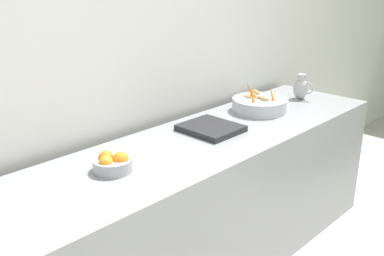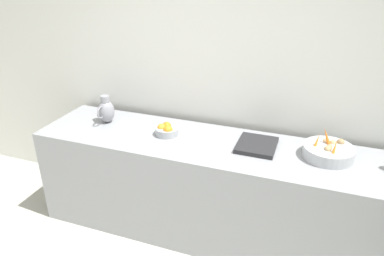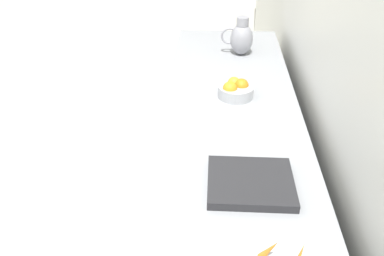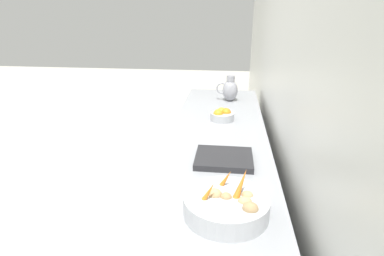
{
  "view_description": "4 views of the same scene",
  "coord_description": "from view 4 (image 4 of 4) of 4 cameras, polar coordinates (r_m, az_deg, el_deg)",
  "views": [
    {
      "loc": [
        0.17,
        -1.58,
        1.83
      ],
      "look_at": [
        -1.3,
        -0.05,
        1.07
      ],
      "focal_mm": 42.04,
      "sensor_mm": 36.0,
      "label": 1
    },
    {
      "loc": [
        1.04,
        0.76,
        2.25
      ],
      "look_at": [
        -1.3,
        -0.1,
        1.09
      ],
      "focal_mm": 33.98,
      "sensor_mm": 36.0,
      "label": 2
    },
    {
      "loc": [
        -1.38,
        1.67,
        1.98
      ],
      "look_at": [
        -1.3,
        0.29,
        1.11
      ],
      "focal_mm": 39.39,
      "sensor_mm": 36.0,
      "label": 3
    },
    {
      "loc": [
        -1.56,
        2.09,
        1.73
      ],
      "look_at": [
        -1.34,
        0.32,
        1.08
      ],
      "focal_mm": 29.69,
      "sensor_mm": 36.0,
      "label": 4
    }
  ],
  "objects": [
    {
      "name": "vegetable_colander",
      "position": [
        1.44,
        6.25,
        -13.63
      ],
      "size": [
        0.38,
        0.38,
        0.21
      ],
      "color": "#ADAFB5",
      "rests_on": "prep_counter"
    },
    {
      "name": "ground_plane",
      "position": [
        3.13,
        -25.35,
        -15.63
      ],
      "size": [
        15.59,
        15.59,
        0.0
      ],
      "primitive_type": "plane",
      "color": "#ADAA9E"
    },
    {
      "name": "metal_pitcher_tall",
      "position": [
        3.2,
        6.82,
        6.86
      ],
      "size": [
        0.21,
        0.15,
        0.25
      ],
      "color": "gray",
      "rests_on": "prep_counter"
    },
    {
      "name": "counter_sink_basin",
      "position": [
        1.92,
        5.74,
        -5.46
      ],
      "size": [
        0.34,
        0.3,
        0.04
      ],
      "primitive_type": "cube",
      "color": "#232326",
      "rests_on": "prep_counter"
    },
    {
      "name": "orange_bowl",
      "position": [
        2.62,
        5.44,
        2.29
      ],
      "size": [
        0.19,
        0.19,
        0.1
      ],
      "color": "#9EA0A5",
      "rests_on": "prep_counter"
    },
    {
      "name": "tile_wall_left",
      "position": [
        1.58,
        21.72,
        10.29
      ],
      "size": [
        0.1,
        8.63,
        3.0
      ],
      "primitive_type": "cube",
      "color": "silver",
      "rests_on": "ground_plane"
    },
    {
      "name": "prep_counter",
      "position": [
        2.39,
        4.07,
        -12.52
      ],
      "size": [
        0.73,
        3.14,
        0.89
      ],
      "primitive_type": "cube",
      "color": "gray",
      "rests_on": "ground_plane"
    }
  ]
}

